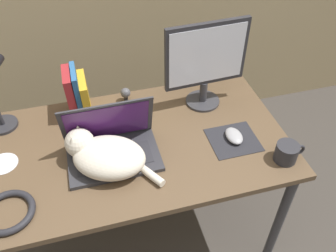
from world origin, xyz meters
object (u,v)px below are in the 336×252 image
at_px(cat, 104,155).
at_px(mug, 287,152).
at_px(external_monitor, 206,61).
at_px(laptop, 112,146).
at_px(cd_disc, 3,164).
at_px(book_row, 77,94).
at_px(webcam, 126,93).
at_px(cable_coil, 8,212).
at_px(computer_mouse, 234,136).

relative_size(cat, mug, 2.82).
bearing_deg(mug, external_monitor, 114.36).
height_order(laptop, external_monitor, external_monitor).
bearing_deg(cd_disc, book_row, 35.57).
bearing_deg(webcam, cable_coil, -134.85).
xyz_separation_m(book_row, cd_disc, (-0.34, -0.24, -0.11)).
bearing_deg(book_row, mug, -33.89).
distance_m(computer_mouse, webcam, 0.56).
bearing_deg(mug, cable_coil, 178.60).
relative_size(laptop, book_row, 1.58).
bearing_deg(laptop, external_monitor, 25.75).
bearing_deg(book_row, external_monitor, -7.85).
height_order(cat, cd_disc, cat).
distance_m(book_row, cable_coil, 0.59).
distance_m(laptop, cable_coil, 0.45).
xyz_separation_m(cat, cd_disc, (-0.40, 0.13, -0.07)).
distance_m(webcam, cd_disc, 0.62).
bearing_deg(external_monitor, computer_mouse, -80.81).
height_order(computer_mouse, cable_coil, computer_mouse).
bearing_deg(computer_mouse, cable_coil, -171.39).
xyz_separation_m(cat, webcam, (0.15, 0.40, -0.02)).
xyz_separation_m(cat, external_monitor, (0.51, 0.29, 0.16)).
relative_size(mug, cd_disc, 1.08).
bearing_deg(external_monitor, webcam, 163.24).
xyz_separation_m(webcam, cd_disc, (-0.56, -0.27, -0.05)).
distance_m(external_monitor, cd_disc, 0.96).
bearing_deg(book_row, laptop, -71.55).
relative_size(cable_coil, mug, 1.48).
relative_size(external_monitor, mug, 3.22).
relative_size(cat, computer_mouse, 3.48).
relative_size(computer_mouse, webcam, 1.43).
distance_m(external_monitor, computer_mouse, 0.35).
bearing_deg(computer_mouse, cat, -178.98).
relative_size(computer_mouse, cd_disc, 0.88).
bearing_deg(computer_mouse, webcam, 136.28).
bearing_deg(cd_disc, laptop, -8.73).
distance_m(book_row, webcam, 0.23).
height_order(webcam, mug, mug).
relative_size(laptop, cable_coil, 1.94).
bearing_deg(book_row, webcam, 7.25).
bearing_deg(book_row, cd_disc, -144.43).
bearing_deg(laptop, mug, -17.61).
xyz_separation_m(computer_mouse, cable_coil, (-0.93, -0.14, -0.01)).
bearing_deg(laptop, book_row, 108.45).
relative_size(external_monitor, webcam, 5.67).
bearing_deg(computer_mouse, mug, -46.85).
height_order(laptop, book_row, laptop).
distance_m(laptop, computer_mouse, 0.52).
relative_size(laptop, webcam, 5.05).
height_order(laptop, mug, laptop).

